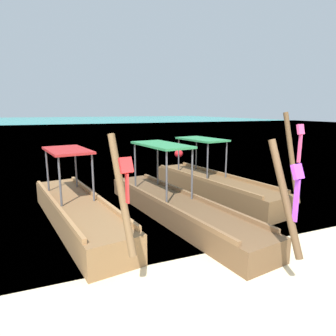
# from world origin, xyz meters

# --- Properties ---
(ground) EXTENTS (120.00, 120.00, 0.00)m
(ground) POSITION_xyz_m (0.00, 0.00, 0.00)
(ground) COLOR beige
(sea_water) EXTENTS (120.00, 120.00, 0.00)m
(sea_water) POSITION_xyz_m (0.00, 62.27, 0.00)
(sea_water) COLOR teal
(sea_water) RESTS_ON ground
(longtail_boat_red_ribbon) EXTENTS (1.99, 5.93, 2.48)m
(longtail_boat_red_ribbon) POSITION_xyz_m (-2.23, 4.75, 0.37)
(longtail_boat_red_ribbon) COLOR brown
(longtail_boat_red_ribbon) RESTS_ON ground
(longtail_boat_violet_ribbon) EXTENTS (2.05, 6.81, 2.38)m
(longtail_boat_violet_ribbon) POSITION_xyz_m (0.24, 4.28, 0.33)
(longtail_boat_violet_ribbon) COLOR brown
(longtail_boat_violet_ribbon) RESTS_ON ground
(longtail_boat_pink_ribbon) EXTENTS (2.05, 5.90, 2.81)m
(longtail_boat_pink_ribbon) POSITION_xyz_m (2.21, 5.67, 0.37)
(longtail_boat_pink_ribbon) COLOR brown
(longtail_boat_pink_ribbon) RESTS_ON ground
(mooring_buoy_near) EXTENTS (0.51, 0.51, 0.51)m
(mooring_buoy_near) POSITION_xyz_m (4.40, 13.35, 0.26)
(mooring_buoy_near) COLOR red
(mooring_buoy_near) RESTS_ON sea_water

